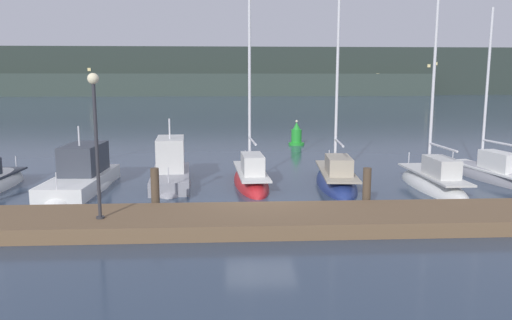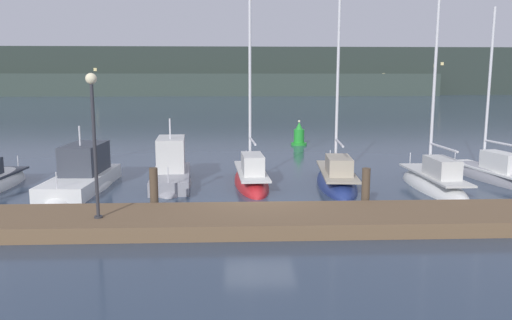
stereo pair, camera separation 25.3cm
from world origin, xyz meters
name	(u,v)px [view 2 (the right image)]	position (x,y,z in m)	size (l,w,h in m)	color
ground_plane	(260,207)	(0.00, 0.00, 0.00)	(400.00, 400.00, 0.00)	#2D3D51
dock	(264,220)	(0.00, -2.43, 0.23)	(31.18, 2.80, 0.45)	brown
mooring_pile_1	(154,191)	(-3.59, -0.78, 0.79)	(0.28, 0.28, 1.58)	#4C3D2D
mooring_pile_2	(366,190)	(3.59, -0.78, 0.76)	(0.28, 0.28, 1.51)	#4C3D2D
motorboat_berth_2	(82,182)	(-7.21, 3.32, 0.28)	(2.27, 6.07, 3.21)	white
motorboat_berth_3	(171,175)	(-3.63, 4.12, 0.36)	(2.11, 5.52, 3.31)	gray
sailboat_berth_4	(251,180)	(-0.17, 3.85, 0.18)	(1.72, 5.92, 9.57)	red
sailboat_berth_5	(336,182)	(3.48, 3.51, 0.14)	(2.12, 6.12, 8.59)	navy
sailboat_berth_6	(434,186)	(7.29, 2.45, 0.16)	(1.51, 5.87, 8.52)	white
sailboat_berth_7	(490,176)	(10.66, 4.39, 0.14)	(2.23, 6.07, 8.30)	gray
channel_buoy	(299,136)	(3.52, 16.43, 0.61)	(1.06, 1.06, 1.70)	green
dock_lamppost	(93,123)	(-4.91, -2.79, 3.26)	(0.32, 0.32, 4.22)	#2D2D33
hillside_backdrop	(227,73)	(-2.92, 122.20, 5.82)	(240.00, 23.00, 12.63)	#28332D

